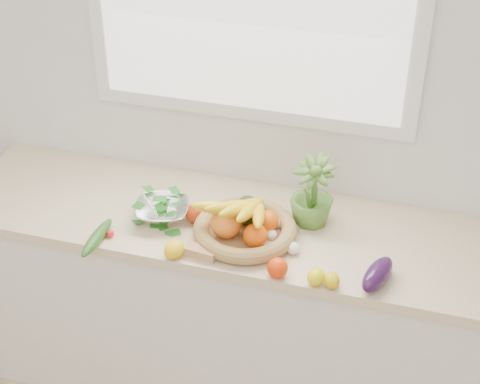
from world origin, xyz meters
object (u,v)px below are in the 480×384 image
(apple, at_px, (195,213))
(cucumber, at_px, (97,237))
(eggplant, at_px, (377,274))
(potted_herb, at_px, (312,193))
(fruit_basket, at_px, (244,225))
(colander_with_spinach, at_px, (162,207))

(apple, bearing_deg, cucumber, -143.53)
(eggplant, height_order, potted_herb, potted_herb)
(eggplant, bearing_deg, apple, 167.02)
(eggplant, distance_m, potted_herb, 0.43)
(apple, distance_m, potted_herb, 0.46)
(fruit_basket, height_order, colander_with_spinach, fruit_basket)
(potted_herb, xyz_separation_m, colander_with_spinach, (-0.56, -0.15, -0.07))
(apple, height_order, colander_with_spinach, colander_with_spinach)
(apple, height_order, fruit_basket, fruit_basket)
(eggplant, height_order, fruit_basket, fruit_basket)
(apple, height_order, potted_herb, potted_herb)
(apple, relative_size, potted_herb, 0.26)
(fruit_basket, xyz_separation_m, colander_with_spinach, (-0.34, 0.02, 0.00))
(potted_herb, bearing_deg, fruit_basket, -142.85)
(eggplant, relative_size, cucumber, 0.81)
(eggplant, bearing_deg, colander_with_spinach, 170.31)
(eggplant, bearing_deg, fruit_basket, 165.96)
(potted_herb, height_order, fruit_basket, potted_herb)
(cucumber, height_order, fruit_basket, fruit_basket)
(eggplant, height_order, cucumber, eggplant)
(apple, relative_size, fruit_basket, 0.15)
(eggplant, relative_size, potted_herb, 0.65)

